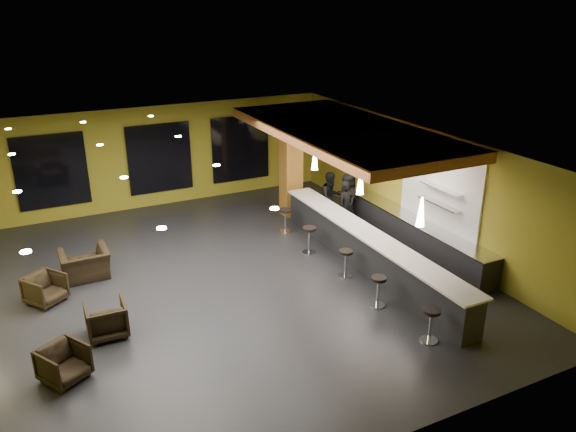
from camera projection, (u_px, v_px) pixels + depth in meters
name	position (u px, v px, depth m)	size (l,w,h in m)	color
floor	(228.00, 283.00, 14.64)	(12.00, 13.00, 0.10)	black
ceiling	(222.00, 149.00, 13.32)	(12.00, 13.00, 0.10)	black
wall_back	(159.00, 156.00, 19.44)	(12.00, 0.10, 3.50)	olive
wall_front	(376.00, 362.00, 8.52)	(12.00, 0.10, 3.50)	olive
wall_right	(419.00, 185.00, 16.49)	(0.10, 13.00, 3.50)	olive
wood_soffit	(343.00, 131.00, 15.88)	(3.60, 8.00, 0.28)	#B96836
window_left	(51.00, 171.00, 17.92)	(2.20, 0.06, 2.40)	black
window_center	(160.00, 158.00, 19.37)	(2.20, 0.06, 2.40)	black
window_right	(241.00, 148.00, 20.61)	(2.20, 0.06, 2.40)	black
tile_backsplash	(440.00, 187.00, 15.52)	(0.06, 3.20, 2.40)	white
bar_counter	(367.00, 252.00, 15.12)	(0.60, 8.00, 1.00)	black
bar_top	(368.00, 234.00, 14.93)	(0.78, 8.10, 0.05)	beige
prep_counter	(415.00, 235.00, 16.39)	(0.70, 6.00, 0.86)	black
prep_top	(416.00, 220.00, 16.22)	(0.72, 6.00, 0.03)	silver
wall_shelf_lower	(439.00, 204.00, 15.45)	(0.30, 1.50, 0.03)	silver
wall_shelf_upper	(441.00, 188.00, 15.28)	(0.30, 1.50, 0.03)	silver
column	(291.00, 164.00, 18.49)	(0.60, 0.60, 3.50)	#8F5B20
pendant_0	(421.00, 212.00, 12.77)	(0.20, 0.20, 0.70)	white
pendant_1	(360.00, 181.00, 14.86)	(0.20, 0.20, 0.70)	white
pendant_2	(315.00, 159.00, 16.94)	(0.20, 0.20, 0.70)	white
staff_a	(346.00, 206.00, 17.52)	(0.59, 0.39, 1.61)	black
staff_b	(331.00, 197.00, 18.19)	(0.82, 0.64, 1.69)	black
staff_c	(348.00, 198.00, 18.10)	(0.81, 0.53, 1.67)	black
armchair_a	(64.00, 363.00, 10.76)	(0.78, 0.80, 0.73)	black
armchair_b	(106.00, 319.00, 12.18)	(0.84, 0.86, 0.79)	black
armchair_c	(45.00, 289.00, 13.49)	(0.78, 0.80, 0.73)	black
armchair_d	(85.00, 264.00, 14.66)	(1.20, 1.05, 0.78)	black
bar_stool_0	(431.00, 321.00, 11.92)	(0.39, 0.39, 0.78)	silver
bar_stool_1	(378.00, 287.00, 13.30)	(0.39, 0.39, 0.76)	silver
bar_stool_2	(346.00, 260.00, 14.71)	(0.38, 0.38, 0.75)	silver
bar_stool_3	(309.00, 237.00, 16.05)	(0.40, 0.40, 0.79)	silver
bar_stool_4	(285.00, 217.00, 17.49)	(0.39, 0.39, 0.76)	silver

